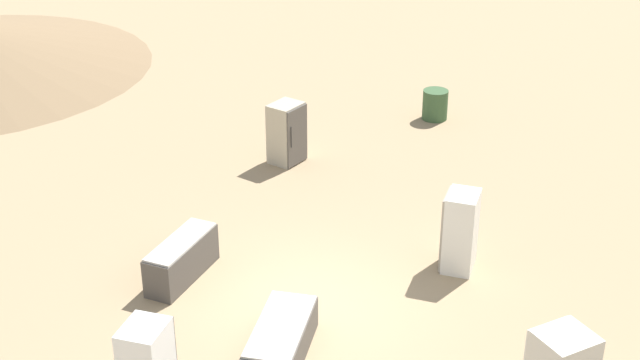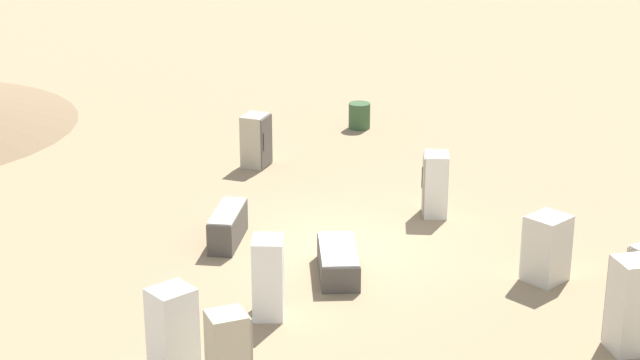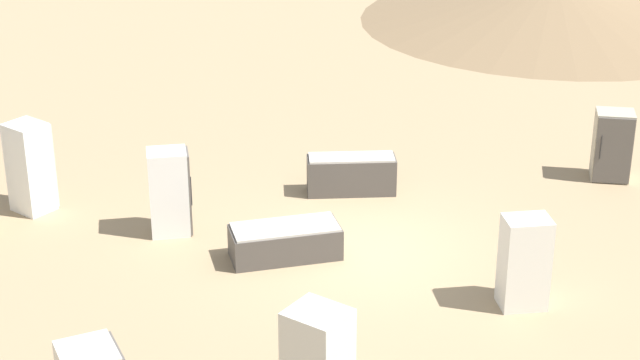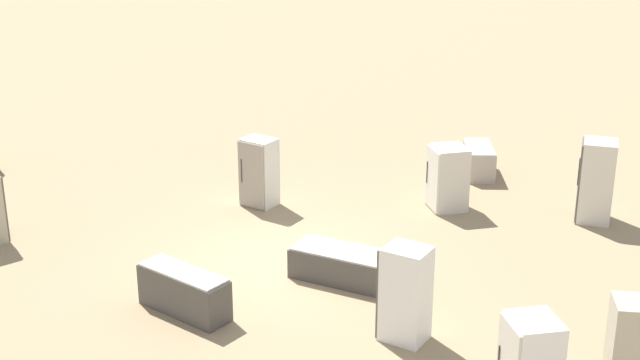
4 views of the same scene
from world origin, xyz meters
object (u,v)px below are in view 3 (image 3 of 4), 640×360
at_px(discarded_fridge_8, 30,167).
at_px(discarded_fridge_3, 318,356).
at_px(discarded_fridge_0, 285,242).
at_px(discarded_fridge_1, 524,262).
at_px(discarded_fridge_9, 170,192).
at_px(discarded_fridge_7, 612,146).
at_px(discarded_fridge_4, 351,174).

bearing_deg(discarded_fridge_8, discarded_fridge_3, -11.13).
bearing_deg(discarded_fridge_0, discarded_fridge_1, -127.61).
bearing_deg(discarded_fridge_3, discarded_fridge_9, 152.54).
xyz_separation_m(discarded_fridge_1, discarded_fridge_7, (-1.19, -5.68, -0.05)).
xyz_separation_m(discarded_fridge_4, discarded_fridge_7, (-4.93, -2.15, 0.34)).
relative_size(discarded_fridge_0, discarded_fridge_9, 1.27).
distance_m(discarded_fridge_1, discarded_fridge_3, 4.20).
bearing_deg(discarded_fridge_9, discarded_fridge_0, 55.24).
distance_m(discarded_fridge_7, discarded_fridge_8, 11.57).
bearing_deg(discarded_fridge_7, discarded_fridge_3, 61.26).
distance_m(discarded_fridge_4, discarded_fridge_8, 6.20).
xyz_separation_m(discarded_fridge_0, discarded_fridge_9, (2.31, -0.36, 0.51)).
bearing_deg(discarded_fridge_3, discarded_fridge_0, 133.07).
bearing_deg(discarded_fridge_9, discarded_fridge_4, 108.04).
distance_m(discarded_fridge_8, discarded_fridge_9, 2.95).
distance_m(discarded_fridge_4, discarded_fridge_9, 3.83).
height_order(discarded_fridge_3, discarded_fridge_4, discarded_fridge_3).
bearing_deg(discarded_fridge_1, discarded_fridge_0, 148.71).
distance_m(discarded_fridge_0, discarded_fridge_7, 7.44).
bearing_deg(discarded_fridge_3, discarded_fridge_8, 166.53).
height_order(discarded_fridge_7, discarded_fridge_8, discarded_fridge_8).
relative_size(discarded_fridge_4, discarded_fridge_9, 1.14).
bearing_deg(discarded_fridge_8, discarded_fridge_1, 15.12).
relative_size(discarded_fridge_0, discarded_fridge_4, 1.12).
xyz_separation_m(discarded_fridge_1, discarded_fridge_3, (2.43, 3.42, -0.06)).
bearing_deg(discarded_fridge_7, discarded_fridge_0, 36.79).
xyz_separation_m(discarded_fridge_3, discarded_fridge_7, (-3.62, -9.11, 0.01)).
height_order(discarded_fridge_1, discarded_fridge_3, discarded_fridge_1).
bearing_deg(discarded_fridge_4, discarded_fridge_7, 94.24).
bearing_deg(discarded_fridge_1, discarded_fridge_3, -149.36).
bearing_deg(discarded_fridge_0, discarded_fridge_4, -38.36).
distance_m(discarded_fridge_0, discarded_fridge_4, 3.03).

